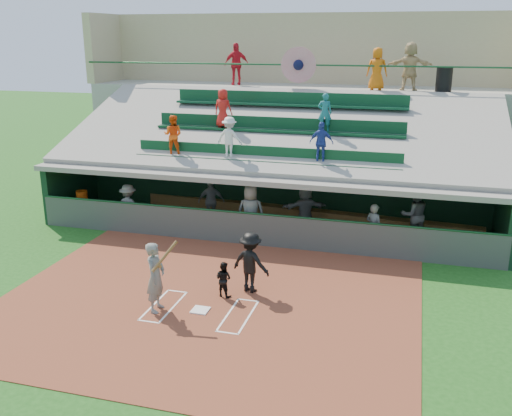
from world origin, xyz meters
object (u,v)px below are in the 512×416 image
(water_cooler, at_px, (82,196))
(trash_bin, at_px, (444,80))
(batter_at_plate, at_px, (156,277))
(white_table, at_px, (84,210))
(home_plate, at_px, (200,310))
(catcher, at_px, (224,279))

(water_cooler, xyz_separation_m, trash_bin, (13.03, 6.36, 4.17))
(batter_at_plate, xyz_separation_m, water_cooler, (-6.01, 6.23, -0.03))
(white_table, bearing_deg, trash_bin, 4.22)
(home_plate, bearing_deg, batter_at_plate, -166.47)
(catcher, bearing_deg, home_plate, 90.41)
(batter_at_plate, distance_m, trash_bin, 15.00)
(white_table, xyz_separation_m, trash_bin, (13.00, 6.38, 4.71))
(catcher, bearing_deg, white_table, -16.90)
(home_plate, relative_size, catcher, 0.44)
(catcher, distance_m, white_table, 8.88)
(batter_at_plate, relative_size, water_cooler, 4.48)
(batter_at_plate, distance_m, white_table, 8.65)
(catcher, bearing_deg, trash_bin, -99.43)
(catcher, distance_m, water_cooler, 8.91)
(catcher, height_order, water_cooler, water_cooler)
(water_cooler, bearing_deg, catcher, -33.90)
(white_table, bearing_deg, home_plate, -62.01)
(batter_at_plate, bearing_deg, water_cooler, 133.99)
(home_plate, relative_size, water_cooler, 0.99)
(batter_at_plate, height_order, water_cooler, batter_at_plate)
(white_table, height_order, water_cooler, water_cooler)
(batter_at_plate, height_order, white_table, batter_at_plate)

